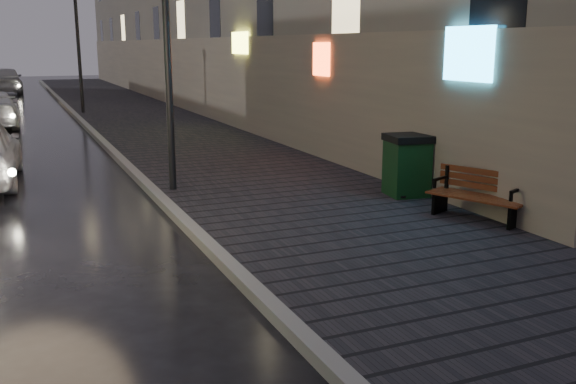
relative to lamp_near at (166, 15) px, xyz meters
The scene contains 8 objects.
ground 7.18m from the lamp_near, 107.14° to the right, with size 120.00×120.00×0.00m, color black.
sidewalk 15.52m from the lamp_near, 82.22° to the left, with size 4.60×58.00×0.15m, color black.
curb 15.39m from the lamp_near, 91.34° to the left, with size 0.20×58.00×0.15m, color slate.
lamp_near is the anchor object (origin of this frame).
lamp_far 16.00m from the lamp_near, 90.00° to the left, with size 0.36×0.36×5.28m.
bench 6.54m from the lamp_near, 46.06° to the right, with size 1.13×1.68×0.81m.
trash_bin 5.33m from the lamp_near, 30.04° to the right, with size 0.86×0.86×1.16m.
car_far 31.09m from the lamp_near, 95.46° to the left, with size 1.95×4.85×1.65m, color #9D9DA5.
Camera 1 is at (-1.00, -6.31, 2.95)m, focal length 40.00 mm.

